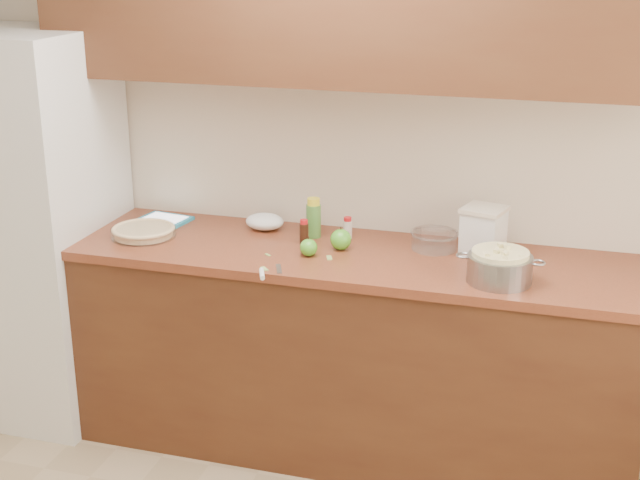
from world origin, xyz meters
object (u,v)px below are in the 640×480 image
(colander, at_px, (500,267))
(flour_canister, at_px, (483,231))
(pie, at_px, (143,232))
(tablet, at_px, (164,220))

(colander, height_order, flour_canister, flour_canister)
(pie, xyz_separation_m, tablet, (-0.01, 0.23, -0.02))
(colander, bearing_deg, tablet, 168.21)
(colander, xyz_separation_m, flour_canister, (-0.10, 0.30, 0.04))
(flour_canister, bearing_deg, colander, -71.50)
(pie, height_order, tablet, pie)
(flour_canister, height_order, tablet, flour_canister)
(pie, bearing_deg, tablet, 92.69)
(flour_canister, bearing_deg, pie, -172.45)
(pie, distance_m, colander, 1.57)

